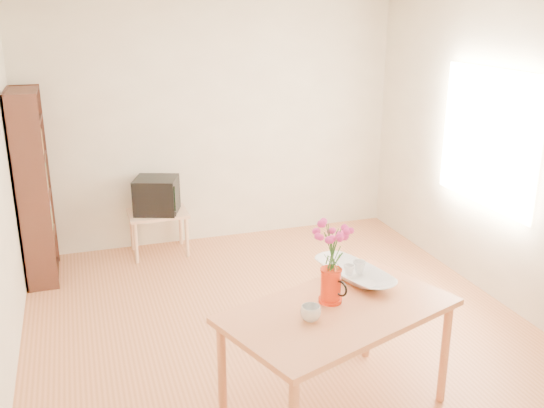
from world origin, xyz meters
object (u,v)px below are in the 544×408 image
object	(u,v)px
table	(339,320)
pitcher	(331,287)
mug	(311,313)
bowl	(355,250)

from	to	relation	value
table	pitcher	bearing A→B (deg)	80.61
pitcher	mug	bearing A→B (deg)	-163.51
table	bowl	world-z (taller)	bowl
mug	bowl	world-z (taller)	bowl
pitcher	mug	world-z (taller)	pitcher
table	pitcher	world-z (taller)	pitcher
table	pitcher	xyz separation A→B (m)	(-0.02, 0.10, 0.18)
bowl	table	bearing A→B (deg)	-127.15
pitcher	mug	size ratio (longest dim) A/B	1.87
pitcher	mug	xyz separation A→B (m)	(-0.20, -0.18, -0.05)
mug	bowl	size ratio (longest dim) A/B	0.28
table	bowl	bearing A→B (deg)	33.15
mug	bowl	xyz separation A→B (m)	(0.49, 0.45, 0.16)
bowl	mug	bearing A→B (deg)	-137.86
table	mug	bearing A→B (deg)	-177.99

